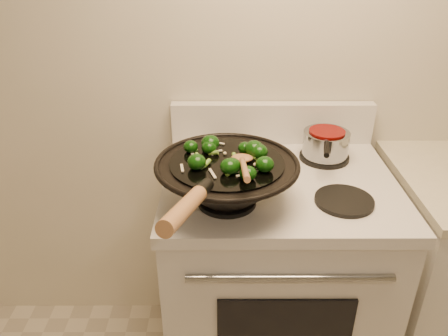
{
  "coord_description": "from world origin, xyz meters",
  "views": [
    {
      "loc": [
        -0.22,
        -0.11,
        1.65
      ],
      "look_at": [
        -0.22,
        1.03,
        1.04
      ],
      "focal_mm": 35.0,
      "sensor_mm": 36.0,
      "label": 1
    }
  ],
  "objects": [
    {
      "name": "saucepan",
      "position": [
        0.15,
        1.32,
        0.98
      ],
      "size": [
        0.17,
        0.26,
        0.1
      ],
      "color": "gray",
      "rests_on": "stove"
    },
    {
      "name": "wok",
      "position": [
        -0.21,
        1.01,
        1.01
      ],
      "size": [
        0.43,
        0.7,
        0.25
      ],
      "color": "black",
      "rests_on": "stove"
    },
    {
      "name": "stirfry",
      "position": [
        -0.2,
        1.02,
        1.08
      ],
      "size": [
        0.27,
        0.27,
        0.05
      ],
      "color": "black",
      "rests_on": "wok"
    },
    {
      "name": "stove",
      "position": [
        -0.03,
        1.17,
        0.47
      ],
      "size": [
        0.78,
        0.67,
        1.08
      ],
      "color": "silver",
      "rests_on": "ground"
    },
    {
      "name": "wooden_spoon",
      "position": [
        -0.17,
        0.95,
        1.09
      ],
      "size": [
        0.06,
        0.29,
        0.09
      ],
      "color": "#9D6A3E",
      "rests_on": "wok"
    }
  ]
}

